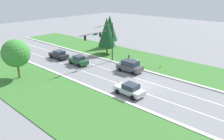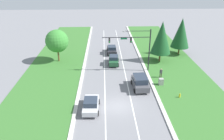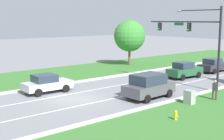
% 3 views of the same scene
% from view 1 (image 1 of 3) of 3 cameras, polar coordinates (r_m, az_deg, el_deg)
% --- Properties ---
extents(ground_plane, '(160.00, 160.00, 0.00)m').
position_cam_1_polar(ground_plane, '(33.14, 7.37, -3.94)').
color(ground_plane, slate).
extents(curb_strip_right, '(0.50, 90.00, 0.15)m').
position_cam_1_polar(curb_strip_right, '(37.58, 12.33, -1.15)').
color(curb_strip_right, beige).
rests_on(curb_strip_right, ground_plane).
extents(curb_strip_left, '(0.50, 90.00, 0.15)m').
position_cam_1_polar(curb_strip_left, '(29.06, 0.91, -7.23)').
color(curb_strip_left, beige).
rests_on(curb_strip_left, ground_plane).
extents(grass_verge_right, '(10.00, 90.00, 0.08)m').
position_cam_1_polar(grass_verge_right, '(41.99, 15.95, 0.77)').
color(grass_verge_right, '#38702D').
rests_on(grass_verge_right, ground_plane).
extents(grass_verge_left, '(10.00, 90.00, 0.08)m').
position_cam_1_polar(grass_verge_left, '(25.86, -6.92, -11.24)').
color(grass_verge_left, '#38702D').
rests_on(grass_verge_left, ground_plane).
extents(lane_stripe_inner_left, '(0.14, 81.00, 0.01)m').
position_cam_1_polar(lane_stripe_inner_left, '(31.80, 5.50, -4.94)').
color(lane_stripe_inner_left, white).
rests_on(lane_stripe_inner_left, ground_plane).
extents(lane_stripe_inner_right, '(0.14, 81.00, 0.01)m').
position_cam_1_polar(lane_stripe_inner_right, '(34.52, 9.09, -3.01)').
color(lane_stripe_inner_right, white).
rests_on(lane_stripe_inner_right, ground_plane).
extents(traffic_signal_mast, '(8.24, 0.41, 7.59)m').
position_cam_1_polar(traffic_signal_mast, '(40.95, -2.20, 8.41)').
color(traffic_signal_mast, black).
rests_on(traffic_signal_mast, ground_plane).
extents(charcoal_sedan, '(2.14, 4.62, 1.70)m').
position_cam_1_polar(charcoal_sedan, '(46.65, -13.72, 3.94)').
color(charcoal_sedan, '#28282D').
rests_on(charcoal_sedan, ground_plane).
extents(silver_sedan, '(2.18, 4.34, 1.65)m').
position_cam_1_polar(silver_sedan, '(29.69, 4.63, -5.04)').
color(silver_sedan, silver).
rests_on(silver_sedan, ground_plane).
extents(graphite_suv, '(2.42, 4.59, 2.03)m').
position_cam_1_polar(graphite_suv, '(38.01, 4.69, 1.06)').
color(graphite_suv, '#4C4C51').
rests_on(graphite_suv, ground_plane).
extents(forest_sedan, '(2.12, 4.41, 1.81)m').
position_cam_1_polar(forest_sedan, '(42.00, -8.76, 2.56)').
color(forest_sedan, '#235633').
rests_on(forest_sedan, ground_plane).
extents(utility_cabinet, '(0.70, 0.60, 1.13)m').
position_cam_1_polar(utility_cabinet, '(41.28, 6.70, 1.86)').
color(utility_cabinet, '#9E9E99').
rests_on(utility_cabinet, ground_plane).
extents(pedestrian, '(0.43, 0.32, 1.69)m').
position_cam_1_polar(pedestrian, '(43.04, 4.41, 3.23)').
color(pedestrian, '#42382D').
rests_on(pedestrian, ground_plane).
extents(fire_hydrant, '(0.34, 0.20, 0.70)m').
position_cam_1_polar(fire_hydrant, '(40.81, 12.52, 0.96)').
color(fire_hydrant, gold).
rests_on(fire_hydrant, ground_plane).
extents(conifer_near_right_tree, '(3.80, 3.80, 7.75)m').
position_cam_1_polar(conifer_near_right_tree, '(54.11, -0.59, 10.90)').
color(conifer_near_right_tree, brown).
rests_on(conifer_near_right_tree, ground_plane).
extents(oak_near_left_tree, '(4.37, 4.37, 6.37)m').
position_cam_1_polar(oak_near_left_tree, '(37.20, -23.82, 4.01)').
color(oak_near_left_tree, brown).
rests_on(oak_near_left_tree, ground_plane).
extents(conifer_far_right_tree, '(3.86, 3.86, 7.95)m').
position_cam_1_polar(conifer_far_right_tree, '(47.95, -1.37, 9.87)').
color(conifer_far_right_tree, brown).
rests_on(conifer_far_right_tree, ground_plane).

